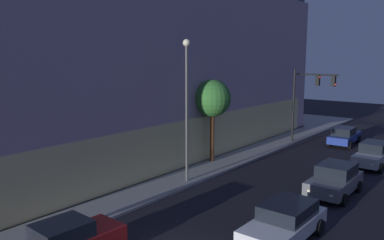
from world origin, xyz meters
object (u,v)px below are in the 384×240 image
(street_lamp_sidewalk, at_px, (187,95))
(car_grey, at_px, (335,179))
(car_white, at_px, (285,221))
(modern_building, at_px, (85,55))
(traffic_light_far_corner, at_px, (309,92))
(sidewalk_tree, at_px, (212,99))
(car_blue, at_px, (344,136))
(car_silver, at_px, (373,154))

(street_lamp_sidewalk, height_order, car_grey, street_lamp_sidewalk)
(car_white, relative_size, car_grey, 1.09)
(modern_building, relative_size, traffic_light_far_corner, 5.67)
(sidewalk_tree, bearing_deg, car_white, -130.37)
(traffic_light_far_corner, relative_size, sidewalk_tree, 1.09)
(modern_building, relative_size, car_white, 7.81)
(traffic_light_far_corner, xyz_separation_m, car_blue, (2.04, -2.59, -3.91))
(street_lamp_sidewalk, relative_size, car_silver, 2.00)
(modern_building, height_order, car_grey, modern_building)
(traffic_light_far_corner, bearing_deg, sidewalk_tree, 162.74)
(street_lamp_sidewalk, bearing_deg, sidewalk_tree, 17.33)
(street_lamp_sidewalk, xyz_separation_m, sidewalk_tree, (4.77, 1.49, -0.76))
(street_lamp_sidewalk, relative_size, car_white, 1.81)
(modern_building, height_order, sidewalk_tree, modern_building)
(car_silver, bearing_deg, car_grey, 178.31)
(traffic_light_far_corner, bearing_deg, street_lamp_sidewalk, 173.63)
(traffic_light_far_corner, height_order, car_silver, traffic_light_far_corner)
(sidewalk_tree, height_order, car_white, sidewalk_tree)
(modern_building, relative_size, car_silver, 8.60)
(car_grey, bearing_deg, modern_building, 87.14)
(street_lamp_sidewalk, bearing_deg, car_silver, -36.08)
(street_lamp_sidewalk, distance_m, car_blue, 18.10)
(car_white, relative_size, car_silver, 1.10)
(modern_building, xyz_separation_m, street_lamp_sidewalk, (-4.79, -16.02, -2.43))
(car_grey, bearing_deg, street_lamp_sidewalk, 114.62)
(sidewalk_tree, bearing_deg, car_grey, -97.20)
(traffic_light_far_corner, xyz_separation_m, car_grey, (-11.33, -6.17, -3.85))
(sidewalk_tree, relative_size, car_grey, 1.37)
(street_lamp_sidewalk, distance_m, car_grey, 9.78)
(traffic_light_far_corner, relative_size, car_white, 1.38)
(car_silver, bearing_deg, modern_building, 104.61)
(traffic_light_far_corner, distance_m, sidewalk_tree, 10.63)
(car_grey, bearing_deg, car_blue, 14.99)
(sidewalk_tree, bearing_deg, car_silver, -56.62)
(sidewalk_tree, xyz_separation_m, car_white, (-8.10, -9.53, -3.90))
(traffic_light_far_corner, distance_m, street_lamp_sidewalk, 15.04)
(car_white, bearing_deg, street_lamp_sidewalk, 67.50)
(modern_building, relative_size, street_lamp_sidewalk, 4.31)
(car_grey, bearing_deg, sidewalk_tree, 82.80)
(street_lamp_sidewalk, height_order, sidewalk_tree, street_lamp_sidewalk)
(sidewalk_tree, relative_size, car_silver, 1.39)
(street_lamp_sidewalk, relative_size, car_blue, 1.80)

